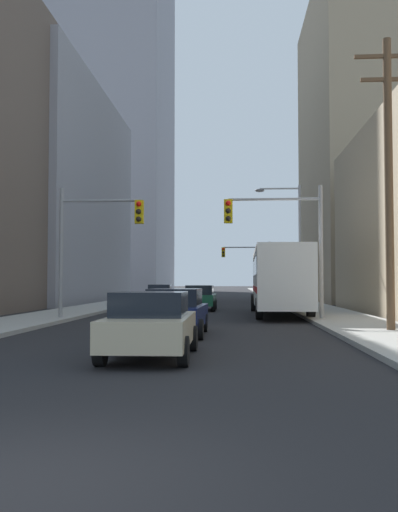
{
  "coord_description": "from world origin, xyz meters",
  "views": [
    {
      "loc": [
        1.99,
        -4.74,
        1.76
      ],
      "look_at": [
        0.0,
        27.5,
        3.2
      ],
      "focal_mm": 39.81,
      "sensor_mm": 36.0,
      "label": 1
    }
  ],
  "objects_px": {
    "sedan_green": "(200,298)",
    "traffic_signal_near_left": "(97,231)",
    "sedan_beige": "(151,324)",
    "traffic_signal_far_right": "(248,259)",
    "city_bus": "(279,278)",
    "traffic_signal_near_right": "(278,229)",
    "sedan_navy": "(175,312)",
    "sedan_blue": "(160,295)"
  },
  "relations": [
    {
      "from": "sedan_beige",
      "to": "sedan_navy",
      "type": "height_order",
      "value": "same"
    },
    {
      "from": "traffic_signal_near_left",
      "to": "traffic_signal_near_right",
      "type": "bearing_deg",
      "value": 0.0
    },
    {
      "from": "traffic_signal_near_left",
      "to": "traffic_signal_far_right",
      "type": "bearing_deg",
      "value": 77.79
    },
    {
      "from": "traffic_signal_near_right",
      "to": "sedan_navy",
      "type": "bearing_deg",
      "value": -119.61
    },
    {
      "from": "sedan_green",
      "to": "traffic_signal_near_right",
      "type": "xyz_separation_m",
      "value": [
        4.02,
        -9.3,
        3.3
      ]
    },
    {
      "from": "city_bus",
      "to": "sedan_navy",
      "type": "height_order",
      "value": "city_bus"
    },
    {
      "from": "sedan_beige",
      "to": "sedan_green",
      "type": "xyz_separation_m",
      "value": [
        -0.16,
        21.44,
        0.0
      ]
    },
    {
      "from": "traffic_signal_near_right",
      "to": "traffic_signal_far_right",
      "type": "bearing_deg",
      "value": 90.66
    },
    {
      "from": "traffic_signal_far_right",
      "to": "city_bus",
      "type": "bearing_deg",
      "value": -88.56
    },
    {
      "from": "sedan_navy",
      "to": "sedan_green",
      "type": "distance_m",
      "value": 16.08
    },
    {
      "from": "city_bus",
      "to": "sedan_navy",
      "type": "xyz_separation_m",
      "value": [
        -4.22,
        -11.15,
        -1.16
      ]
    },
    {
      "from": "sedan_blue",
      "to": "traffic_signal_near_right",
      "type": "height_order",
      "value": "traffic_signal_near_right"
    },
    {
      "from": "sedan_green",
      "to": "sedan_blue",
      "type": "distance_m",
      "value": 8.12
    },
    {
      "from": "sedan_navy",
      "to": "traffic_signal_near_right",
      "type": "bearing_deg",
      "value": 60.39
    },
    {
      "from": "sedan_green",
      "to": "traffic_signal_far_right",
      "type": "bearing_deg",
      "value": 82.2
    },
    {
      "from": "sedan_navy",
      "to": "sedan_beige",
      "type": "bearing_deg",
      "value": -90.1
    },
    {
      "from": "sedan_beige",
      "to": "traffic_signal_near_right",
      "type": "distance_m",
      "value": 13.16
    },
    {
      "from": "city_bus",
      "to": "traffic_signal_near_left",
      "type": "xyz_separation_m",
      "value": [
        -8.49,
        -4.37,
        2.12
      ]
    },
    {
      "from": "sedan_green",
      "to": "traffic_signal_near_right",
      "type": "relative_size",
      "value": 0.71
    },
    {
      "from": "sedan_beige",
      "to": "sedan_green",
      "type": "height_order",
      "value": "same"
    },
    {
      "from": "traffic_signal_near_left",
      "to": "traffic_signal_near_right",
      "type": "xyz_separation_m",
      "value": [
        8.12,
        0.0,
        0.02
      ]
    },
    {
      "from": "traffic_signal_near_right",
      "to": "traffic_signal_far_right",
      "type": "xyz_separation_m",
      "value": [
        -0.41,
        35.62,
        0.04
      ]
    },
    {
      "from": "traffic_signal_near_left",
      "to": "traffic_signal_near_right",
      "type": "height_order",
      "value": "same"
    },
    {
      "from": "sedan_green",
      "to": "traffic_signal_near_left",
      "type": "bearing_deg",
      "value": -113.8
    },
    {
      "from": "traffic_signal_near_left",
      "to": "traffic_signal_far_right",
      "type": "xyz_separation_m",
      "value": [
        7.71,
        35.62,
        0.06
      ]
    },
    {
      "from": "sedan_beige",
      "to": "sedan_blue",
      "type": "height_order",
      "value": "same"
    },
    {
      "from": "sedan_blue",
      "to": "traffic_signal_near_right",
      "type": "bearing_deg",
      "value": -66.05
    },
    {
      "from": "traffic_signal_far_right",
      "to": "sedan_navy",
      "type": "bearing_deg",
      "value": -94.64
    },
    {
      "from": "sedan_navy",
      "to": "sedan_green",
      "type": "xyz_separation_m",
      "value": [
        -0.17,
        16.07,
        0.0
      ]
    },
    {
      "from": "sedan_beige",
      "to": "sedan_green",
      "type": "bearing_deg",
      "value": 90.42
    },
    {
      "from": "city_bus",
      "to": "traffic_signal_far_right",
      "type": "bearing_deg",
      "value": 91.44
    },
    {
      "from": "sedan_blue",
      "to": "sedan_beige",
      "type": "bearing_deg",
      "value": -82.98
    },
    {
      "from": "sedan_beige",
      "to": "sedan_navy",
      "type": "distance_m",
      "value": 5.37
    },
    {
      "from": "city_bus",
      "to": "traffic_signal_near_right",
      "type": "bearing_deg",
      "value": -94.86
    },
    {
      "from": "sedan_navy",
      "to": "sedan_blue",
      "type": "distance_m",
      "value": 23.72
    },
    {
      "from": "sedan_green",
      "to": "traffic_signal_far_right",
      "type": "relative_size",
      "value": 0.71
    },
    {
      "from": "sedan_beige",
      "to": "traffic_signal_far_right",
      "type": "height_order",
      "value": "traffic_signal_far_right"
    },
    {
      "from": "sedan_navy",
      "to": "sedan_blue",
      "type": "bearing_deg",
      "value": 98.62
    },
    {
      "from": "traffic_signal_near_left",
      "to": "sedan_beige",
      "type": "bearing_deg",
      "value": -70.67
    },
    {
      "from": "city_bus",
      "to": "traffic_signal_far_right",
      "type": "xyz_separation_m",
      "value": [
        -0.78,
        31.25,
        2.18
      ]
    },
    {
      "from": "sedan_green",
      "to": "traffic_signal_far_right",
      "type": "distance_m",
      "value": 26.78
    },
    {
      "from": "traffic_signal_far_right",
      "to": "sedan_blue",
      "type": "bearing_deg",
      "value": -110.27
    }
  ]
}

